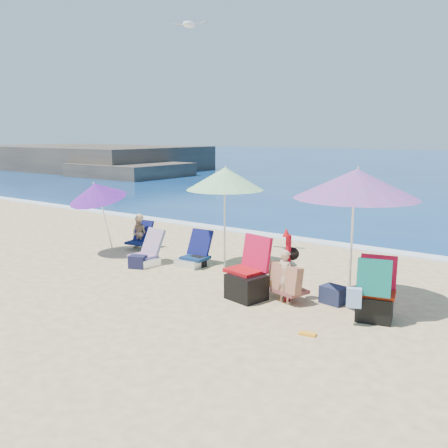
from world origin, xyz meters
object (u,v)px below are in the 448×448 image
Objects in this scene: person_left at (140,233)px; seagull at (189,25)px; chair_navy at (194,257)px; camp_chair_right at (374,297)px; umbrella_blue at (96,191)px; umbrella_striped at (225,179)px; camp_chair_left at (248,280)px; umbrella_turquoise at (356,184)px; person_center at (286,277)px; furled_umbrella at (288,261)px; chair_rainbow at (146,256)px.

seagull is (1.50, 0.29, 4.95)m from person_left.
camp_chair_right is (4.42, -0.88, 0.17)m from chair_navy.
umbrella_blue reaches higher than camp_chair_right.
umbrella_striped is 2.86× the size of chair_navy.
camp_chair_left is (2.21, -1.16, 0.12)m from chair_navy.
umbrella_blue reaches higher than chair_navy.
umbrella_blue reaches higher than person_left.
umbrella_turquoise is at bearing -8.50° from person_left.
chair_navy is 0.71× the size of camp_chair_left.
umbrella_striped is 2.98m from person_center.
umbrella_striped is at bearing 136.84° from camp_chair_left.
furled_umbrella is 0.81m from camp_chair_left.
camp_chair_right is at bearing -3.32° from chair_rainbow.
camp_chair_right is (7.01, -0.34, -1.18)m from umbrella_blue.
seagull is at bearing 162.19° from camp_chair_right.
seagull is at bearing 154.39° from person_center.
chair_navy is 0.96× the size of seagull.
chair_rainbow is at bearing -99.94° from seagull.
seagull is (-2.91, 1.93, 5.03)m from camp_chair_left.
umbrella_blue reaches higher than furled_umbrella.
seagull reaches higher than chair_rainbow.
chair_rainbow is 3.21m from camp_chair_left.
seagull is at bearing 161.07° from umbrella_striped.
person_left is at bearing 140.48° from chair_rainbow.
camp_chair_left is 6.13m from seagull.
umbrella_turquoise is 2.36× the size of camp_chair_right.
umbrella_blue is at bearing 176.33° from furled_umbrella.
person_left is (-4.42, 1.64, 0.08)m from camp_chair_left.
person_center is 1.18× the size of seagull.
seagull is (0.23, 1.34, 5.16)m from chair_rainbow.
person_left is (-1.27, 1.05, 0.21)m from chair_rainbow.
umbrella_turquoise is 1.88× the size of furled_umbrella.
chair_rainbow is 0.96× the size of seagull.
person_left is at bearing 168.42° from camp_chair_right.
umbrella_turquoise is 2.54m from camp_chair_left.
umbrella_striped is (-3.23, 0.74, -0.14)m from umbrella_turquoise.
umbrella_blue is 7.12m from camp_chair_right.
umbrella_blue is 2.13m from chair_rainbow.
umbrella_striped is at bearing 151.72° from furled_umbrella.
furled_umbrella is 3.85m from chair_rainbow.
chair_rainbow is (-3.80, 0.32, -0.52)m from furled_umbrella.
umbrella_blue is 5.52m from furled_umbrella.
umbrella_striped is at bearing -3.46° from person_left.
person_center is (3.82, -0.38, 0.26)m from chair_rainbow.
person_left is (0.38, 1.02, -1.14)m from umbrella_blue.
furled_umbrella is 3.04m from chair_navy.
umbrella_blue is at bearing -110.39° from person_left.
seagull is (-3.56, 1.66, 4.64)m from furled_umbrella.
umbrella_blue is at bearing -145.24° from seagull.
person_center is at bearing -29.29° from umbrella_striped.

